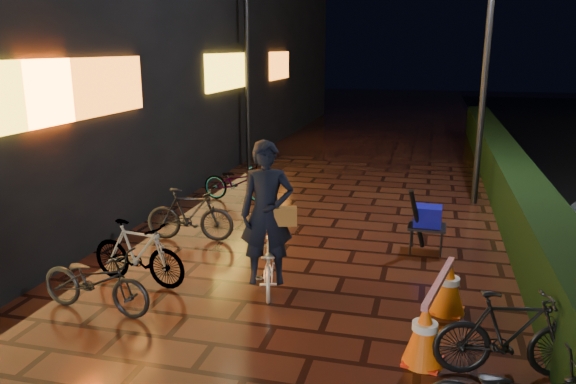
# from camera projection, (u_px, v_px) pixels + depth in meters

# --- Properties ---
(ground) EXTENTS (80.00, 80.00, 0.00)m
(ground) POSITION_uv_depth(u_px,v_px,m) (244.00, 379.00, 5.59)
(ground) COLOR #381911
(ground) RESTS_ON ground
(hedge) EXTENTS (0.70, 20.00, 1.00)m
(hedge) POSITION_uv_depth(u_px,v_px,m) (507.00, 176.00, 12.17)
(hedge) COLOR black
(hedge) RESTS_ON ground
(storefront_block) EXTENTS (12.09, 22.00, 9.00)m
(storefront_block) POSITION_uv_depth(u_px,v_px,m) (72.00, 4.00, 17.53)
(storefront_block) COLOR black
(storefront_block) RESTS_ON ground
(lamp_post_hedge) EXTENTS (0.46, 0.15, 4.83)m
(lamp_post_hedge) POSITION_uv_depth(u_px,v_px,m) (485.00, 75.00, 11.22)
(lamp_post_hedge) COLOR black
(lamp_post_hedge) RESTS_ON ground
(lamp_post_sf) EXTENTS (0.49, 0.14, 5.11)m
(lamp_post_sf) POSITION_uv_depth(u_px,v_px,m) (247.00, 62.00, 14.80)
(lamp_post_sf) COLOR black
(lamp_post_sf) RESTS_ON ground
(cyclist) EXTENTS (0.88, 1.52, 2.06)m
(cyclist) POSITION_uv_depth(u_px,v_px,m) (267.00, 236.00, 7.48)
(cyclist) COLOR silver
(cyclist) RESTS_ON ground
(traffic_barrier) EXTENTS (0.71, 1.72, 0.70)m
(traffic_barrier) POSITION_uv_depth(u_px,v_px,m) (438.00, 307.00, 6.35)
(traffic_barrier) COLOR #FF610D
(traffic_barrier) RESTS_ON ground
(cart_assembly) EXTENTS (0.61, 0.60, 1.10)m
(cart_assembly) POSITION_uv_depth(u_px,v_px,m) (427.00, 219.00, 8.90)
(cart_assembly) COLOR black
(cart_assembly) RESTS_ON ground
(parked_bikes_storefront) EXTENTS (1.70, 6.04, 0.90)m
(parked_bikes_storefront) POSITION_uv_depth(u_px,v_px,m) (177.00, 224.00, 9.06)
(parked_bikes_storefront) COLOR black
(parked_bikes_storefront) RESTS_ON ground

